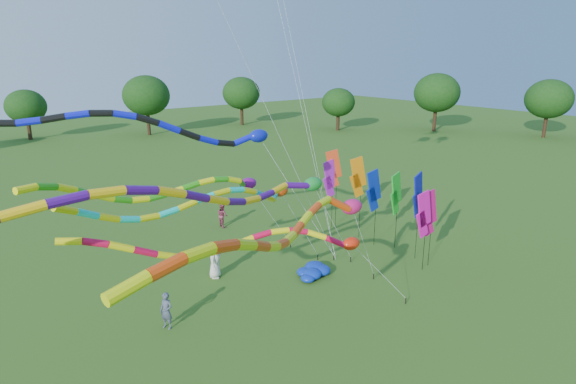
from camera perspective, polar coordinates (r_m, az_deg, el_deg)
ground at (r=22.06m, az=8.03°, el=-13.63°), size 160.00×160.00×0.00m
tree_ring at (r=17.70m, az=2.27°, el=-2.15°), size 115.54×121.59×9.39m
tube_kite_red at (r=18.02m, az=-3.57°, el=-6.12°), size 13.23×2.71×6.11m
tube_kite_orange at (r=15.67m, az=1.67°, el=-3.79°), size 14.39×6.92×7.62m
tube_kite_purple at (r=17.45m, az=-8.09°, el=-0.28°), size 17.92×4.30×8.05m
tube_kite_blue at (r=21.26m, az=-15.13°, el=7.22°), size 16.04×4.01×9.48m
tube_kite_cyan at (r=19.20m, az=-7.83°, el=-0.87°), size 13.23×3.83×7.19m
tube_kite_green at (r=21.68m, az=-12.14°, el=0.56°), size 13.68×3.32×7.27m
banner_pole_green at (r=27.58m, az=12.68°, el=-0.22°), size 1.16×0.29×4.58m
banner_pole_blue_a at (r=27.74m, az=10.10°, el=0.14°), size 1.16×0.13×4.63m
banner_pole_blue_b at (r=26.27m, az=15.14°, el=-0.40°), size 1.14×0.37×4.93m
banner_pole_magenta_a at (r=25.12m, az=15.78°, el=-2.59°), size 1.16×0.12×4.35m
banner_pole_red at (r=30.49m, az=5.39°, el=2.73°), size 1.12×0.45×5.13m
banner_pole_magenta_b at (r=25.78m, az=16.38°, el=-2.42°), size 1.16×0.18×4.23m
banner_pole_violet at (r=30.43m, az=4.97°, el=1.55°), size 1.16×0.11×4.52m
banner_pole_orange at (r=28.81m, az=8.27°, el=1.74°), size 1.14×0.38×5.08m
blue_nylon_heap at (r=24.64m, az=2.76°, el=-9.48°), size 1.87×1.74×0.53m
person_a at (r=24.56m, az=-8.70°, el=-8.00°), size 1.04×1.06×1.85m
person_b at (r=20.78m, az=-14.22°, el=-13.50°), size 0.60×0.68×1.58m
person_c at (r=31.52m, az=-7.77°, el=-2.74°), size 0.63×0.79×1.55m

